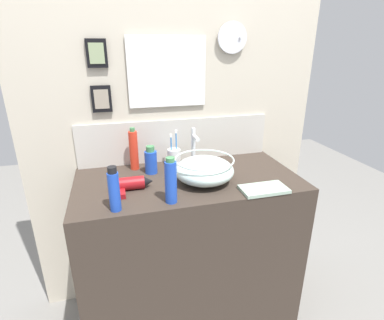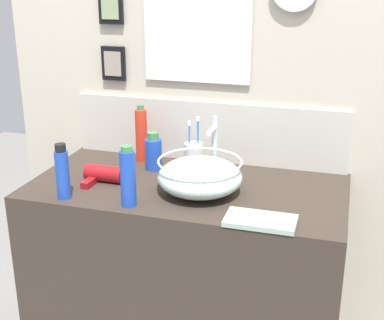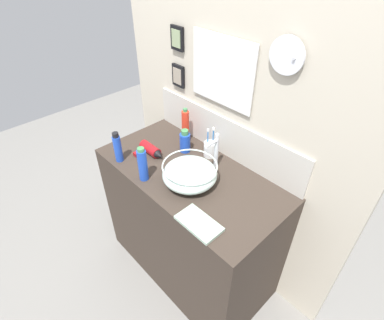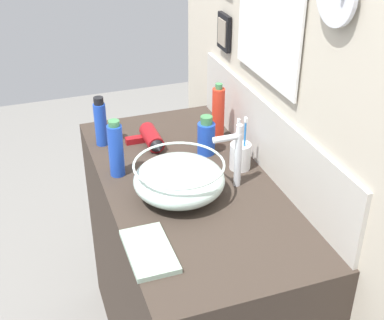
{
  "view_description": "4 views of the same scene",
  "coord_description": "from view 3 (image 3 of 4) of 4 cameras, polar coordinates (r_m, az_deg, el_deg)",
  "views": [
    {
      "loc": [
        -0.35,
        -1.37,
        1.56
      ],
      "look_at": [
        0.02,
        0.0,
        1.01
      ],
      "focal_mm": 28.0,
      "sensor_mm": 36.0,
      "label": 1
    },
    {
      "loc": [
        0.54,
        -1.73,
        1.66
      ],
      "look_at": [
        0.02,
        0.0,
        1.01
      ],
      "focal_mm": 50.0,
      "sensor_mm": 36.0,
      "label": 2
    },
    {
      "loc": [
        0.97,
        -0.89,
        2.02
      ],
      "look_at": [
        0.02,
        0.0,
        1.01
      ],
      "focal_mm": 28.0,
      "sensor_mm": 36.0,
      "label": 3
    },
    {
      "loc": [
        1.46,
        -0.5,
        1.9
      ],
      "look_at": [
        0.02,
        0.0,
        1.01
      ],
      "focal_mm": 50.0,
      "sensor_mm": 36.0,
      "label": 4
    }
  ],
  "objects": [
    {
      "name": "toothbrush_cup",
      "position": [
        1.82,
        3.43,
        2.14
      ],
      "size": [
        0.07,
        0.07,
        0.21
      ],
      "color": "white",
      "rests_on": "vanity_counter"
    },
    {
      "name": "back_panel",
      "position": [
        1.78,
        7.07,
        8.26
      ],
      "size": [
        1.71,
        0.1,
        2.3
      ],
      "color": "beige",
      "rests_on": "ground"
    },
    {
      "name": "spray_bottle",
      "position": [
        1.85,
        -1.35,
        3.52
      ],
      "size": [
        0.07,
        0.07,
        0.15
      ],
      "color": "blue",
      "rests_on": "vanity_counter"
    },
    {
      "name": "hair_drier",
      "position": [
        1.86,
        -7.85,
        1.86
      ],
      "size": [
        0.19,
        0.13,
        0.06
      ],
      "color": "maroon",
      "rests_on": "vanity_counter"
    },
    {
      "name": "glass_bowl_sink",
      "position": [
        1.61,
        -0.43,
        -2.61
      ],
      "size": [
        0.3,
        0.3,
        0.13
      ],
      "color": "silver",
      "rests_on": "vanity_counter"
    },
    {
      "name": "shampoo_bottle",
      "position": [
        1.92,
        -1.25,
        6.47
      ],
      "size": [
        0.05,
        0.05,
        0.24
      ],
      "color": "red",
      "rests_on": "vanity_counter"
    },
    {
      "name": "faucet",
      "position": [
        1.68,
        4.44,
        1.99
      ],
      "size": [
        0.02,
        0.1,
        0.23
      ],
      "color": "silver",
      "rests_on": "vanity_counter"
    },
    {
      "name": "lotion_bottle",
      "position": [
        1.81,
        -13.97,
        2.3
      ],
      "size": [
        0.05,
        0.05,
        0.2
      ],
      "color": "blue",
      "rests_on": "vanity_counter"
    },
    {
      "name": "soap_dispenser",
      "position": [
        1.64,
        -9.39,
        -0.86
      ],
      "size": [
        0.05,
        0.05,
        0.21
      ],
      "color": "blue",
      "rests_on": "vanity_counter"
    },
    {
      "name": "ground_plane",
      "position": [
        2.41,
        -0.34,
        -19.13
      ],
      "size": [
        6.0,
        6.0,
        0.0
      ],
      "primitive_type": "plane",
      "color": "gray"
    },
    {
      "name": "vanity_counter",
      "position": [
        2.05,
        -0.39,
        -12.15
      ],
      "size": [
        1.15,
        0.58,
        0.91
      ],
      "primitive_type": "cube",
      "color": "#382D26",
      "rests_on": "ground"
    },
    {
      "name": "hand_towel",
      "position": [
        1.44,
        1.32,
        -11.95
      ],
      "size": [
        0.22,
        0.12,
        0.02
      ],
      "primitive_type": "cube",
      "color": "#99B29E",
      "rests_on": "vanity_counter"
    }
  ]
}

